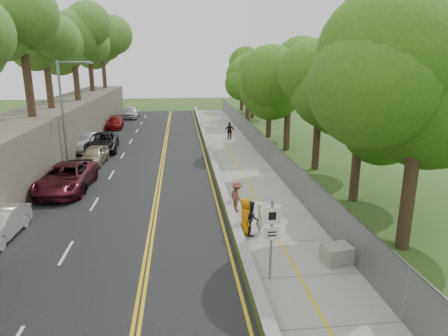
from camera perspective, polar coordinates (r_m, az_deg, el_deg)
name	(u,v)px	position (r m, az deg, el deg)	size (l,w,h in m)	color
ground	(232,245)	(18.22, 1.19, -10.98)	(140.00, 140.00, 0.00)	#33511E
road	(141,164)	(32.37, -11.81, 0.60)	(11.20, 66.00, 0.04)	black
sidewalk	(240,161)	(32.55, 2.25, 1.01)	(4.20, 66.00, 0.05)	gray
jersey_barrier	(212,158)	(32.23, -1.79, 1.38)	(0.42, 66.00, 0.60)	#A4DF3B
rock_embankment	(31,141)	(33.74, -25.83, 3.43)	(5.00, 66.00, 4.00)	#595147
chainlink_fence	(265,149)	(32.69, 5.91, 2.76)	(0.04, 66.00, 2.00)	slate
trees_embankment	(23,23)	(33.11, -26.76, 18.00)	(6.40, 66.00, 13.00)	#50882B
trees_fenceside	(297,73)	(32.52, 10.37, 13.21)	(7.00, 66.00, 14.00)	#417B1D
streetlight	(65,108)	(31.50, -21.73, 8.01)	(2.52, 0.22, 8.00)	gray
signpost	(272,232)	(14.87, 6.82, -9.06)	(0.62, 0.09, 3.10)	gray
construction_barrel	(230,133)	(42.29, 0.85, 5.04)	(0.56, 0.56, 0.92)	#FF5300
concrete_block	(337,254)	(17.15, 15.84, -11.78)	(1.13, 0.85, 0.75)	gray
car_2	(66,178)	(26.87, -21.65, -1.30)	(2.79, 6.04, 1.68)	maroon
car_3	(75,177)	(27.34, -20.51, -1.28)	(1.89, 4.65, 1.35)	black
car_4	(94,155)	(33.06, -18.05, 1.77)	(1.67, 4.15, 1.41)	tan
car_5	(87,142)	(38.01, -19.01, 3.52)	(1.68, 4.81, 1.59)	#989C9F
car_6	(102,142)	(37.48, -17.03, 3.54)	(2.67, 5.79, 1.61)	black
car_7	(115,123)	(49.59, -15.33, 6.25)	(1.86, 4.58, 1.33)	maroon
car_8	(131,112)	(57.78, -13.13, 7.78)	(1.94, 4.83, 1.65)	silver
painter_0	(246,216)	(18.83, 3.09, -6.92)	(0.88, 0.57, 1.80)	orange
painter_1	(260,218)	(18.99, 5.19, -7.12)	(0.58, 0.38, 1.58)	silver
painter_2	(251,218)	(18.91, 3.91, -7.12)	(0.79, 0.62, 1.63)	black
painter_3	(237,196)	(21.62, 1.81, -4.09)	(1.08, 0.62, 1.67)	brown
person_far	(230,131)	(40.89, 0.81, 5.31)	(1.06, 0.44, 1.81)	black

